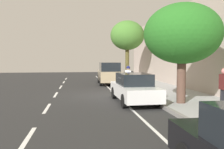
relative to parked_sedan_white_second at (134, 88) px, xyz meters
name	(u,v)px	position (x,y,z in m)	size (l,w,h in m)	color
ground	(106,95)	(-1.15, 2.68, -0.75)	(55.31, 55.31, 0.00)	#292929
sidewalk	(168,92)	(2.95, 2.68, -0.67)	(3.81, 34.57, 0.17)	#9EA0A0
curb_edge	(138,93)	(0.97, 2.68, -0.67)	(0.16, 34.57, 0.17)	gray
lane_stripe_centre	(52,100)	(-4.32, 1.20, -0.75)	(0.14, 31.60, 0.01)	white
lane_stripe_bike_edge	(116,95)	(-0.50, 2.68, -0.75)	(0.12, 34.57, 0.01)	white
building_facade	(199,46)	(5.10, 2.68, 2.39)	(0.50, 34.57, 6.28)	#B2A094
parked_sedan_white_second	(134,88)	(0.00, 0.00, 0.00)	(1.91, 4.44, 1.52)	white
parked_suv_tan_mid	(109,73)	(-0.06, 9.24, 0.27)	(2.08, 4.76, 1.99)	tan
bicycle_at_curb	(124,85)	(0.50, 5.04, -0.38)	(1.63, 0.72, 0.75)	black
cyclist_with_backpack	(128,75)	(0.72, 4.61, 0.36)	(0.52, 0.56, 1.80)	#C6B284
street_tree_mid_block	(182,34)	(2.00, -1.35, 2.69)	(3.62, 3.62, 4.72)	brown
street_tree_far_end	(127,36)	(2.00, 11.06, 3.87)	(3.38, 3.38, 5.96)	brown
pedestrian_on_phone	(224,87)	(2.94, -3.24, 0.40)	(0.25, 0.62, 1.73)	black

